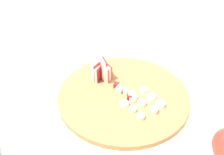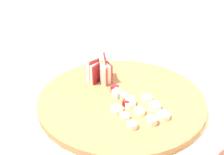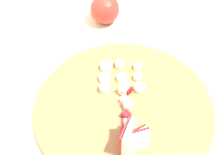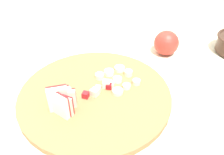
{
  "view_description": "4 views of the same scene",
  "coord_description": "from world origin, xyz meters",
  "px_view_note": "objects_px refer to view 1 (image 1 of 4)",
  "views": [
    {
      "loc": [
        0.3,
        -0.2,
        1.31
      ],
      "look_at": [
        -0.16,
        0.06,
        0.91
      ],
      "focal_mm": 33.72,
      "sensor_mm": 36.0,
      "label": 1
    },
    {
      "loc": [
        0.45,
        -0.13,
        1.27
      ],
      "look_at": [
        -0.16,
        0.07,
        0.91
      ],
      "focal_mm": 47.11,
      "sensor_mm": 36.0,
      "label": 2
    },
    {
      "loc": [
        -0.53,
        0.04,
        1.47
      ],
      "look_at": [
        -0.07,
        0.11,
        0.92
      ],
      "focal_mm": 51.14,
      "sensor_mm": 36.0,
      "label": 3
    },
    {
      "loc": [
        -0.28,
        -0.35,
        1.28
      ],
      "look_at": [
        -0.07,
        0.06,
        0.92
      ],
      "focal_mm": 36.73,
      "sensor_mm": 36.0,
      "label": 4
    }
  ],
  "objects_px": {
    "apple_dice_pile": "(125,92)",
    "apple_wedge_fan": "(102,71)",
    "cutting_board": "(123,93)",
    "banana_slice_rows": "(143,102)"
  },
  "relations": [
    {
      "from": "cutting_board",
      "to": "apple_wedge_fan",
      "type": "bearing_deg",
      "value": -166.35
    },
    {
      "from": "apple_wedge_fan",
      "to": "banana_slice_rows",
      "type": "height_order",
      "value": "apple_wedge_fan"
    },
    {
      "from": "apple_dice_pile",
      "to": "apple_wedge_fan",
      "type": "bearing_deg",
      "value": -169.09
    },
    {
      "from": "apple_wedge_fan",
      "to": "banana_slice_rows",
      "type": "bearing_deg",
      "value": 14.15
    },
    {
      "from": "banana_slice_rows",
      "to": "cutting_board",
      "type": "bearing_deg",
      "value": -165.25
    },
    {
      "from": "cutting_board",
      "to": "apple_wedge_fan",
      "type": "xyz_separation_m",
      "value": [
        -0.09,
        -0.02,
        0.04
      ]
    },
    {
      "from": "apple_dice_pile",
      "to": "banana_slice_rows",
      "type": "distance_m",
      "value": 0.07
    },
    {
      "from": "apple_wedge_fan",
      "to": "banana_slice_rows",
      "type": "relative_size",
      "value": 0.59
    },
    {
      "from": "apple_wedge_fan",
      "to": "banana_slice_rows",
      "type": "xyz_separation_m",
      "value": [
        0.17,
        0.04,
        -0.02
      ]
    },
    {
      "from": "apple_wedge_fan",
      "to": "apple_dice_pile",
      "type": "distance_m",
      "value": 0.11
    }
  ]
}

